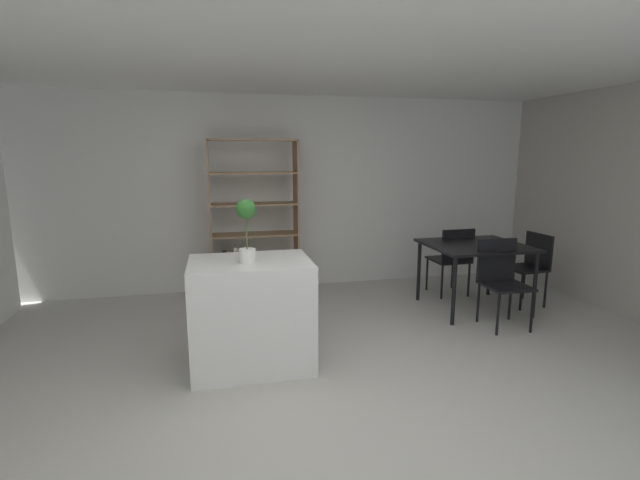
% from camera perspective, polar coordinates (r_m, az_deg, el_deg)
% --- Properties ---
extents(ground_plane, '(10.31, 10.31, 0.00)m').
position_cam_1_polar(ground_plane, '(3.54, 1.20, -20.04)').
color(ground_plane, beige).
extents(ceiling_slab, '(7.48, 6.43, 0.06)m').
position_cam_1_polar(ceiling_slab, '(3.14, 1.40, 25.10)').
color(ceiling_slab, white).
rests_on(ceiling_slab, ground_plane).
extents(back_partition, '(7.48, 0.06, 2.56)m').
position_cam_1_polar(back_partition, '(6.20, -5.94, 5.75)').
color(back_partition, silver).
rests_on(back_partition, ground_plane).
extents(kitchen_island, '(1.01, 0.73, 0.93)m').
position_cam_1_polar(kitchen_island, '(4.01, -8.53, -9.02)').
color(kitchen_island, white).
rests_on(kitchen_island, ground_plane).
extents(potted_plant_on_island, '(0.16, 0.16, 0.52)m').
position_cam_1_polar(potted_plant_on_island, '(3.76, -9.13, 1.91)').
color(potted_plant_on_island, white).
rests_on(potted_plant_on_island, kitchen_island).
extents(open_bookshelf, '(1.10, 0.36, 1.98)m').
position_cam_1_polar(open_bookshelf, '(5.87, -8.75, 1.42)').
color(open_bookshelf, '#997551').
rests_on(open_bookshelf, ground_plane).
extents(dining_table, '(1.11, 0.99, 0.78)m').
position_cam_1_polar(dining_table, '(5.62, 18.74, -1.23)').
color(dining_table, black).
rests_on(dining_table, ground_plane).
extents(dining_chair_far, '(0.45, 0.47, 0.89)m').
position_cam_1_polar(dining_chair_far, '(6.09, 16.16, -1.87)').
color(dining_chair_far, black).
rests_on(dining_chair_far, ground_plane).
extents(dining_chair_window_side, '(0.43, 0.45, 0.87)m').
position_cam_1_polar(dining_chair_window_side, '(6.09, 24.74, -2.49)').
color(dining_chair_window_side, black).
rests_on(dining_chair_window_side, ground_plane).
extents(dining_chair_near, '(0.46, 0.46, 0.92)m').
position_cam_1_polar(dining_chair_near, '(5.24, 21.58, -4.08)').
color(dining_chair_near, black).
rests_on(dining_chair_near, ground_plane).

